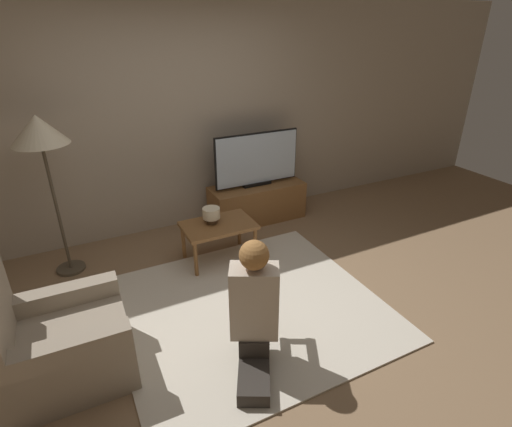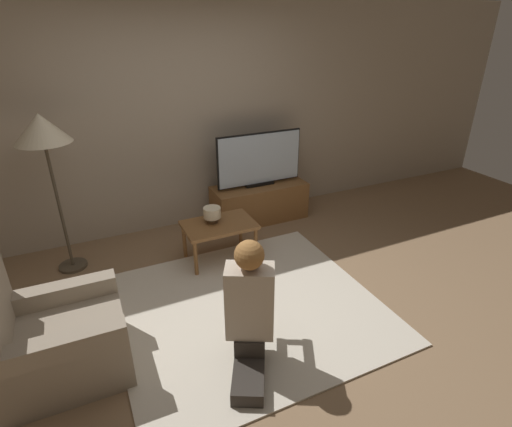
{
  "view_description": "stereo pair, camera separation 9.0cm",
  "coord_description": "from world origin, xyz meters",
  "views": [
    {
      "loc": [
        -1.23,
        -2.57,
        2.32
      ],
      "look_at": [
        0.32,
        0.52,
        0.65
      ],
      "focal_mm": 28.0,
      "sensor_mm": 36.0,
      "label": 1
    },
    {
      "loc": [
        -1.15,
        -2.61,
        2.32
      ],
      "look_at": [
        0.32,
        0.52,
        0.65
      ],
      "focal_mm": 28.0,
      "sensor_mm": 36.0,
      "label": 2
    }
  ],
  "objects": [
    {
      "name": "rug",
      "position": [
        0.0,
        0.0,
        0.01
      ],
      "size": [
        2.25,
        2.08,
        0.02
      ],
      "color": "beige",
      "rests_on": "ground_plane"
    },
    {
      "name": "coffee_table",
      "position": [
        0.07,
        0.89,
        0.37
      ],
      "size": [
        0.74,
        0.49,
        0.43
      ],
      "color": "brown",
      "rests_on": "ground_plane"
    },
    {
      "name": "floor_lamp",
      "position": [
        -1.38,
        1.39,
        1.4
      ],
      "size": [
        0.49,
        0.49,
        1.59
      ],
      "color": "#4C4233",
      "rests_on": "ground_plane"
    },
    {
      "name": "table_lamp",
      "position": [
        0.02,
        0.94,
        0.53
      ],
      "size": [
        0.18,
        0.18,
        0.17
      ],
      "color": "#4C3823",
      "rests_on": "coffee_table"
    },
    {
      "name": "ground_plane",
      "position": [
        0.0,
        0.0,
        0.0
      ],
      "size": [
        10.0,
        10.0,
        0.0
      ],
      "primitive_type": "plane",
      "color": "#896B4C"
    },
    {
      "name": "armchair",
      "position": [
        -1.53,
        -0.07,
        0.28
      ],
      "size": [
        0.88,
        0.75,
        0.88
      ],
      "rotation": [
        0.0,
        0.0,
        1.55
      ],
      "color": "gray",
      "rests_on": "ground_plane"
    },
    {
      "name": "wall_back",
      "position": [
        0.0,
        1.93,
        1.3
      ],
      "size": [
        10.0,
        0.06,
        2.6
      ],
      "color": "tan",
      "rests_on": "ground_plane"
    },
    {
      "name": "tv_stand",
      "position": [
        0.87,
        1.58,
        0.24
      ],
      "size": [
        1.19,
        0.46,
        0.47
      ],
      "color": "brown",
      "rests_on": "ground_plane"
    },
    {
      "name": "person_kneeling",
      "position": [
        -0.24,
        -0.57,
        0.52
      ],
      "size": [
        0.61,
        0.86,
        1.02
      ],
      "rotation": [
        0.0,
        0.0,
        2.67
      ],
      "color": "#332D28",
      "rests_on": "rug"
    },
    {
      "name": "tv",
      "position": [
        0.87,
        1.58,
        0.81
      ],
      "size": [
        1.1,
        0.08,
        0.66
      ],
      "color": "black",
      "rests_on": "tv_stand"
    }
  ]
}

